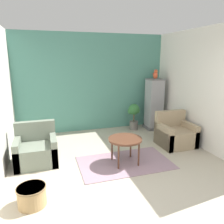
# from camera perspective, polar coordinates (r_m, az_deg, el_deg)

# --- Properties ---
(ground_plane) EXTENTS (20.00, 20.00, 0.00)m
(ground_plane) POSITION_cam_1_polar(r_m,az_deg,el_deg) (3.51, 9.97, -22.96)
(ground_plane) COLOR #B2A893
(ground_plane) RESTS_ON ground
(wall_back_accent) EXTENTS (4.42, 0.06, 2.79)m
(wall_back_accent) POSITION_cam_1_polar(r_m,az_deg,el_deg) (6.40, -5.15, 7.51)
(wall_back_accent) COLOR #4C897A
(wall_back_accent) RESTS_ON ground_plane
(wall_right) EXTENTS (0.06, 3.71, 2.79)m
(wall_right) POSITION_cam_1_polar(r_m,az_deg,el_deg) (5.64, 21.76, 5.74)
(wall_right) COLOR silver
(wall_right) RESTS_ON ground_plane
(area_rug) EXTENTS (1.87, 1.12, 0.01)m
(area_rug) POSITION_cam_1_polar(r_m,az_deg,el_deg) (4.62, 3.35, -13.05)
(area_rug) COLOR gray
(area_rug) RESTS_ON ground_plane
(coffee_table) EXTENTS (0.68, 0.68, 0.54)m
(coffee_table) POSITION_cam_1_polar(r_m,az_deg,el_deg) (4.42, 3.44, -7.51)
(coffee_table) COLOR #512D1E
(coffee_table) RESTS_ON ground_plane
(armchair_left) EXTENTS (0.81, 0.74, 0.82)m
(armchair_left) POSITION_cam_1_polar(r_m,az_deg,el_deg) (4.77, -19.16, -9.42)
(armchair_left) COLOR slate
(armchair_left) RESTS_ON ground_plane
(armchair_right) EXTENTS (0.81, 0.74, 0.82)m
(armchair_right) POSITION_cam_1_polar(r_m,az_deg,el_deg) (5.61, 16.15, -5.65)
(armchair_right) COLOR #9E896B
(armchair_right) RESTS_ON ground_plane
(birdcage) EXTENTS (0.49, 0.49, 1.51)m
(birdcage) POSITION_cam_1_polar(r_m,az_deg,el_deg) (6.67, 10.91, 1.95)
(birdcage) COLOR slate
(birdcage) RESTS_ON ground_plane
(parrot) EXTENTS (0.13, 0.23, 0.28)m
(parrot) POSITION_cam_1_polar(r_m,az_deg,el_deg) (6.55, 11.26, 9.60)
(parrot) COLOR #D14C2D
(parrot) RESTS_ON birdcage
(potted_plant) EXTENTS (0.36, 0.32, 0.78)m
(potted_plant) POSITION_cam_1_polar(r_m,az_deg,el_deg) (6.54, 5.72, -0.46)
(potted_plant) COLOR #66605B
(potted_plant) RESTS_ON ground_plane
(wicker_basket) EXTENTS (0.42, 0.42, 0.30)m
(wicker_basket) POSITION_cam_1_polar(r_m,az_deg,el_deg) (3.58, -20.23, -19.75)
(wicker_basket) COLOR tan
(wicker_basket) RESTS_ON ground_plane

